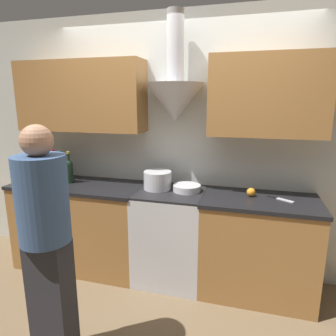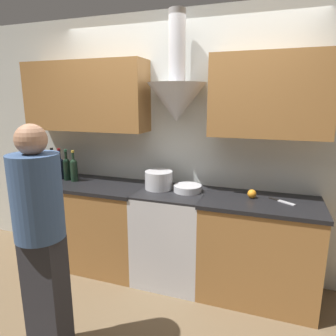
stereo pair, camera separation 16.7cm
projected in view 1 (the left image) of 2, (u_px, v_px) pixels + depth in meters
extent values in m
plane|color=brown|center=(161.00, 297.00, 2.74)|extent=(12.00, 12.00, 0.00)
cube|color=silver|center=(179.00, 146.00, 3.08)|extent=(8.40, 0.06, 2.60)
cone|color=silver|center=(175.00, 102.00, 2.81)|extent=(0.55, 0.55, 0.36)
cylinder|color=silver|center=(175.00, 47.00, 2.70)|extent=(0.15, 0.15, 0.63)
cube|color=#9E6B38|center=(81.00, 96.00, 3.06)|extent=(1.34, 0.32, 0.70)
cube|color=#9E6B38|center=(267.00, 96.00, 2.58)|extent=(1.00, 0.32, 0.70)
cube|color=#9E6B38|center=(82.00, 226.00, 3.22)|extent=(1.34, 0.60, 0.88)
cube|color=black|center=(79.00, 185.00, 3.12)|extent=(1.37, 0.62, 0.03)
cube|color=#9E6B38|center=(257.00, 248.00, 2.75)|extent=(1.00, 0.60, 0.88)
cube|color=black|center=(261.00, 201.00, 2.64)|extent=(1.02, 0.62, 0.03)
cube|color=silver|center=(171.00, 236.00, 2.96)|extent=(0.65, 0.60, 0.90)
cube|color=black|center=(162.00, 254.00, 2.69)|extent=(0.45, 0.01, 0.40)
cube|color=black|center=(171.00, 192.00, 2.86)|extent=(0.65, 0.60, 0.02)
cube|color=silver|center=(177.00, 190.00, 3.12)|extent=(0.65, 0.06, 0.10)
cylinder|color=black|center=(31.00, 170.00, 3.26)|extent=(0.08, 0.08, 0.20)
sphere|color=black|center=(30.00, 161.00, 3.24)|extent=(0.08, 0.08, 0.08)
cylinder|color=black|center=(29.00, 155.00, 3.23)|extent=(0.03, 0.03, 0.09)
cylinder|color=#234C33|center=(28.00, 150.00, 3.21)|extent=(0.03, 0.03, 0.02)
cylinder|color=black|center=(39.00, 171.00, 3.23)|extent=(0.08, 0.08, 0.19)
sphere|color=black|center=(38.00, 163.00, 3.21)|extent=(0.08, 0.08, 0.08)
cylinder|color=black|center=(37.00, 157.00, 3.20)|extent=(0.03, 0.03, 0.08)
cylinder|color=maroon|center=(37.00, 153.00, 3.19)|extent=(0.03, 0.03, 0.02)
cylinder|color=black|center=(47.00, 170.00, 3.22)|extent=(0.07, 0.07, 0.21)
sphere|color=black|center=(46.00, 161.00, 3.20)|extent=(0.07, 0.07, 0.07)
cylinder|color=black|center=(46.00, 155.00, 3.19)|extent=(0.03, 0.03, 0.09)
cylinder|color=black|center=(45.00, 150.00, 3.17)|extent=(0.03, 0.03, 0.02)
cylinder|color=black|center=(55.00, 172.00, 3.20)|extent=(0.08, 0.08, 0.20)
sphere|color=black|center=(54.00, 163.00, 3.18)|extent=(0.07, 0.07, 0.07)
cylinder|color=black|center=(54.00, 156.00, 3.17)|extent=(0.03, 0.03, 0.11)
cylinder|color=maroon|center=(53.00, 150.00, 3.15)|extent=(0.03, 0.03, 0.02)
cylinder|color=black|center=(62.00, 172.00, 3.17)|extent=(0.07, 0.07, 0.20)
sphere|color=black|center=(61.00, 163.00, 3.14)|extent=(0.07, 0.07, 0.07)
cylinder|color=black|center=(61.00, 157.00, 3.13)|extent=(0.03, 0.03, 0.09)
cylinder|color=#234C33|center=(60.00, 152.00, 3.12)|extent=(0.03, 0.03, 0.02)
cylinder|color=black|center=(70.00, 173.00, 3.13)|extent=(0.08, 0.08, 0.20)
sphere|color=black|center=(69.00, 164.00, 3.11)|extent=(0.07, 0.07, 0.07)
cylinder|color=black|center=(68.00, 158.00, 3.09)|extent=(0.03, 0.03, 0.09)
cylinder|color=gold|center=(68.00, 153.00, 3.08)|extent=(0.03, 0.03, 0.02)
cylinder|color=silver|center=(158.00, 180.00, 2.92)|extent=(0.27, 0.27, 0.17)
cylinder|color=silver|center=(187.00, 188.00, 2.85)|extent=(0.26, 0.26, 0.06)
sphere|color=orange|center=(251.00, 192.00, 2.70)|extent=(0.08, 0.08, 0.08)
cube|color=silver|center=(285.00, 200.00, 2.59)|extent=(0.14, 0.11, 0.01)
cube|color=black|center=(272.00, 197.00, 2.68)|extent=(0.09, 0.07, 0.01)
cube|color=#28282D|center=(53.00, 303.00, 1.99)|extent=(0.27, 0.17, 0.90)
cylinder|color=#38517A|center=(42.00, 200.00, 1.83)|extent=(0.31, 0.31, 0.55)
sphere|color=#AD7A5B|center=(37.00, 141.00, 1.75)|extent=(0.19, 0.19, 0.19)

